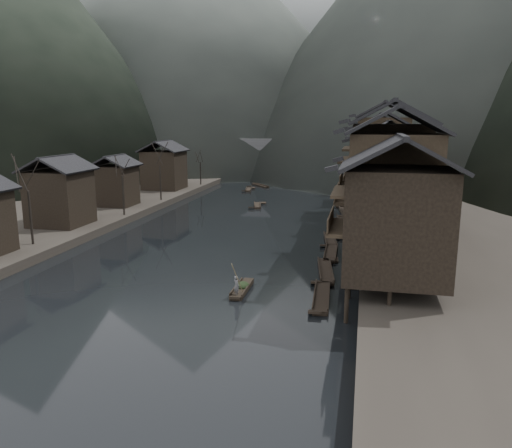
# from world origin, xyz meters

# --- Properties ---
(water) EXTENTS (300.00, 300.00, 0.00)m
(water) POSITION_xyz_m (0.00, 0.00, 0.00)
(water) COLOR black
(water) RESTS_ON ground
(right_bank) EXTENTS (40.00, 200.00, 1.80)m
(right_bank) POSITION_xyz_m (35.00, 40.00, 0.90)
(right_bank) COLOR #2D2823
(right_bank) RESTS_ON ground
(left_bank) EXTENTS (40.00, 200.00, 1.20)m
(left_bank) POSITION_xyz_m (-35.00, 40.00, 0.60)
(left_bank) COLOR #2D2823
(left_bank) RESTS_ON ground
(stilt_houses) EXTENTS (9.00, 67.60, 16.04)m
(stilt_houses) POSITION_xyz_m (17.28, 19.25, 8.92)
(stilt_houses) COLOR black
(stilt_houses) RESTS_ON ground
(left_houses) EXTENTS (8.10, 53.20, 8.73)m
(left_houses) POSITION_xyz_m (-20.50, 20.12, 5.66)
(left_houses) COLOR black
(left_houses) RESTS_ON left_bank
(bare_trees) EXTENTS (3.93, 61.38, 7.86)m
(bare_trees) POSITION_xyz_m (-17.00, 17.10, 6.66)
(bare_trees) COLOR black
(bare_trees) RESTS_ON left_bank
(moored_sampans) EXTENTS (3.03, 61.28, 0.47)m
(moored_sampans) POSITION_xyz_m (12.00, 20.89, 0.20)
(moored_sampans) COLOR black
(moored_sampans) RESTS_ON water
(midriver_boats) EXTENTS (7.84, 45.81, 0.45)m
(midriver_boats) POSITION_xyz_m (-4.75, 54.02, 0.20)
(midriver_boats) COLOR black
(midriver_boats) RESTS_ON water
(stone_bridge) EXTENTS (40.00, 6.00, 9.00)m
(stone_bridge) POSITION_xyz_m (-0.00, 72.00, 5.11)
(stone_bridge) COLOR #4C4C4F
(stone_bridge) RESTS_ON ground
(hills) EXTENTS (320.00, 380.00, 113.40)m
(hills) POSITION_xyz_m (8.20, 165.63, 52.23)
(hills) COLOR black
(hills) RESTS_ON ground
(hero_sampan) EXTENTS (1.04, 4.80, 0.43)m
(hero_sampan) POSITION_xyz_m (5.83, -5.82, 0.20)
(hero_sampan) COLOR black
(hero_sampan) RESTS_ON water
(cargo_heap) EXTENTS (1.06, 1.38, 0.63)m
(cargo_heap) POSITION_xyz_m (5.83, -5.60, 0.75)
(cargo_heap) COLOR black
(cargo_heap) RESTS_ON hero_sampan
(boatman) EXTENTS (0.69, 0.68, 1.61)m
(boatman) POSITION_xyz_m (5.82, -7.50, 1.24)
(boatman) COLOR #5D5D60
(boatman) RESTS_ON hero_sampan
(bamboo_pole) EXTENTS (0.66, 2.10, 3.56)m
(bamboo_pole) POSITION_xyz_m (6.02, -7.50, 3.82)
(bamboo_pole) COLOR #8C7A51
(bamboo_pole) RESTS_ON boatman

